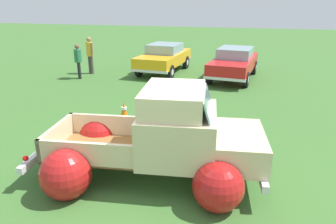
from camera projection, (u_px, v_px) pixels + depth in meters
ground_plane at (148, 174)px, 6.55m from camera, size 80.00×80.00×0.00m
vintage_pickup_truck at (166, 143)px, 6.25m from camera, size 4.82×3.21×1.96m
show_car_0 at (164, 57)px, 15.81m from camera, size 2.09×4.24×1.43m
show_car_1 at (234, 62)px, 14.47m from camera, size 2.24×4.49×1.43m
spectator_0 at (78, 59)px, 14.42m from camera, size 0.47×0.50×1.61m
spectator_1 at (90, 53)px, 15.39m from camera, size 0.52×0.46×1.82m
lane_cone_0 at (124, 112)px, 9.35m from camera, size 0.36×0.36×0.63m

